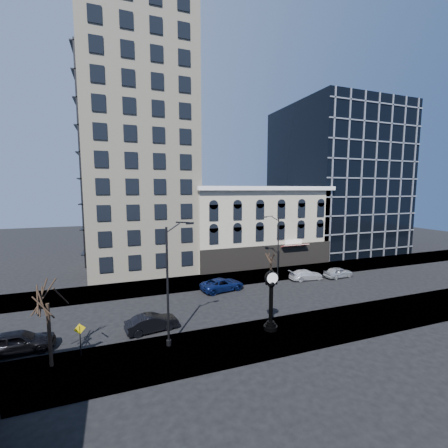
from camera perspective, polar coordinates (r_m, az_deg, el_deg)
name	(u,v)px	position (r m, az deg, el deg)	size (l,w,h in m)	color
ground	(219,304)	(32.54, -0.92, -15.06)	(160.00, 160.00, 0.00)	black
sidewalk_far	(199,282)	(39.73, -4.78, -10.93)	(160.00, 6.00, 0.12)	gray
sidewalk_near	(252,339)	(25.78, 5.36, -21.05)	(160.00, 6.00, 0.12)	gray
cream_tower	(139,140)	(48.17, -15.89, 15.08)	(15.90, 15.40, 42.50)	beige
victorian_row	(256,226)	(49.94, 6.10, -0.36)	(22.60, 11.19, 12.50)	#B0A891
glass_office	(335,180)	(64.88, 20.37, 7.94)	(20.00, 20.15, 28.00)	black
street_clock	(271,302)	(26.45, 8.94, -14.52)	(1.20, 1.20, 5.30)	black
street_lamp_near	(176,251)	(22.86, -9.18, -5.04)	(2.48, 0.78, 9.69)	black
street_lamp_far	(274,230)	(40.83, 9.51, -1.14)	(2.19, 0.69, 8.56)	black
bare_tree_near	(46,290)	(23.25, -30.75, -10.71)	(4.12, 4.12, 7.07)	#312318
bare_tree_far	(271,254)	(41.56, 8.96, -5.57)	(2.47, 2.47, 4.24)	#312318
warning_sign	(80,334)	(24.93, -25.75, -18.31)	(0.76, 0.27, 2.41)	black
car_near_a	(18,342)	(28.13, -34.63, -18.00)	(1.98, 4.93, 1.68)	black
car_near_b	(152,323)	(27.51, -13.54, -17.81)	(1.54, 4.41, 1.45)	black
car_far_a	(222,284)	(36.42, -0.32, -11.43)	(2.46, 5.33, 1.48)	#0C194C
car_far_b	(306,275)	(42.02, 15.36, -9.30)	(1.88, 4.62, 1.34)	silver
car_far_c	(338,272)	(44.35, 20.91, -8.59)	(1.71, 4.26, 1.45)	#A5A8AD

